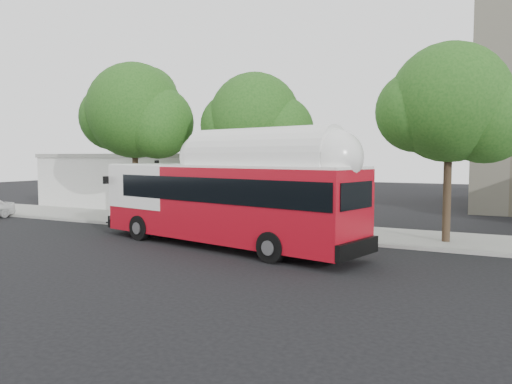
{
  "coord_description": "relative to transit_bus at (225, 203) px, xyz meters",
  "views": [
    {
      "loc": [
        11.56,
        -18.4,
        4.07
      ],
      "look_at": [
        0.62,
        3.0,
        2.33
      ],
      "focal_mm": 35.0,
      "sensor_mm": 36.0,
      "label": 1
    }
  ],
  "objects": [
    {
      "name": "ground",
      "position": [
        -0.27,
        -0.64,
        -1.97
      ],
      "size": [
        120.0,
        120.0,
        0.0
      ],
      "primitive_type": "plane",
      "color": "black",
      "rests_on": "ground"
    },
    {
      "name": "sidewalk",
      "position": [
        -0.27,
        5.86,
        -1.9
      ],
      "size": [
        60.0,
        5.0,
        0.15
      ],
      "primitive_type": "cube",
      "color": "gray",
      "rests_on": "ground"
    },
    {
      "name": "curb_strip",
      "position": [
        -0.27,
        3.26,
        -1.9
      ],
      "size": [
        60.0,
        0.3,
        0.15
      ],
      "primitive_type": "cube",
      "color": "gray",
      "rests_on": "ground"
    },
    {
      "name": "red_curb_segment",
      "position": [
        -3.27,
        3.26,
        -1.89
      ],
      "size": [
        10.0,
        0.32,
        0.16
      ],
      "primitive_type": "cube",
      "color": "maroon",
      "rests_on": "ground"
    },
    {
      "name": "street_tree_left",
      "position": [
        -8.79,
        4.92,
        4.63
      ],
      "size": [
        6.67,
        5.8,
        9.74
      ],
      "color": "#2D2116",
      "rests_on": "ground"
    },
    {
      "name": "street_tree_mid",
      "position": [
        -0.86,
        5.42,
        3.93
      ],
      "size": [
        5.75,
        5.0,
        8.62
      ],
      "color": "#2D2116",
      "rests_on": "ground"
    },
    {
      "name": "street_tree_right",
      "position": [
        9.17,
        5.22,
        4.28
      ],
      "size": [
        6.21,
        5.4,
        9.18
      ],
      "color": "#2D2116",
      "rests_on": "ground"
    },
    {
      "name": "low_commercial_bldg",
      "position": [
        -14.27,
        13.36,
        0.18
      ],
      "size": [
        16.2,
        10.2,
        4.25
      ],
      "color": "silver",
      "rests_on": "ground"
    },
    {
      "name": "transit_bus",
      "position": [
        0.0,
        0.0,
        0.0
      ],
      "size": [
        14.46,
        5.71,
        4.22
      ],
      "rotation": [
        0.0,
        0.0,
        -0.22
      ],
      "color": "#9F0B18",
      "rests_on": "ground"
    },
    {
      "name": "signal_pole",
      "position": [
        -6.57,
        3.54,
        -0.01
      ],
      "size": [
        0.11,
        0.36,
        3.83
      ],
      "color": "#A31114",
      "rests_on": "ground"
    }
  ]
}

